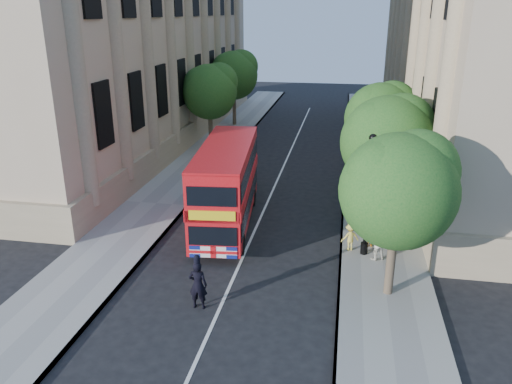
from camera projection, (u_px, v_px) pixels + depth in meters
The scene contains 17 objects.
ground at pixel (212, 326), 16.37m from camera, with size 120.00×120.00×0.00m, color black.
pavement_right at pixel (377, 219), 24.62m from camera, with size 3.50×80.00×0.12m, color gray.
pavement_left at pixel (157, 204), 26.57m from camera, with size 3.50×80.00×0.12m, color gray.
building_right at pixel (503, 23), 33.15m from camera, with size 12.00×38.00×18.00m, color tan.
building_left at pixel (115, 22), 37.83m from camera, with size 12.00×38.00×18.00m, color tan.
tree_right_near at pixel (400, 185), 16.74m from camera, with size 4.00×4.00×6.08m.
tree_right_mid at pixel (389, 137), 22.22m from camera, with size 4.20×4.20×6.37m.
tree_right_far at pixel (381, 115), 27.81m from camera, with size 4.00×4.00×6.15m.
tree_left_far at pixel (210, 89), 36.24m from camera, with size 4.00×4.00×6.30m.
tree_left_back at pixel (234, 73), 43.55m from camera, with size 4.20×4.20×6.65m.
lamp_post at pixel (368, 201), 20.21m from camera, with size 0.32×0.32×5.16m.
double_decker_bus at pixel (227, 183), 23.38m from camera, with size 3.05×8.57×3.87m.
box_van at pixel (230, 172), 27.64m from camera, with size 2.32×4.96×2.76m.
police_constable at pixel (198, 285), 17.12m from camera, with size 0.65×0.43×1.78m, color black.
woman_pedestrian at pixel (376, 242), 20.32m from camera, with size 0.73×0.57×1.50m, color silver.
child_a at pixel (370, 235), 21.47m from camera, with size 0.63×0.26×1.08m, color orange.
child_b at pixel (350, 237), 21.16m from camera, with size 0.77×0.44×1.19m, color #ECD350.
Camera 1 is at (3.94, -13.39, 9.73)m, focal length 35.00 mm.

